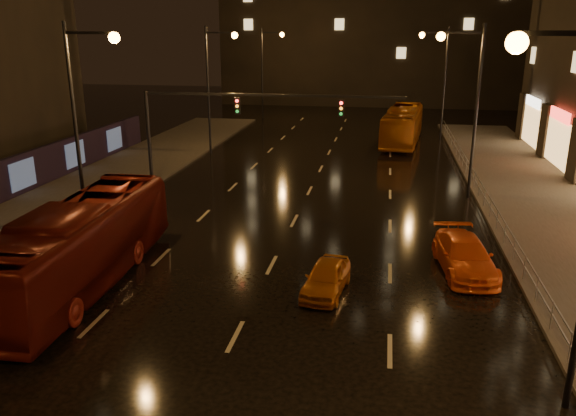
{
  "coord_description": "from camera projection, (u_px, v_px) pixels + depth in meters",
  "views": [
    {
      "loc": [
        4.5,
        -11.73,
        9.52
      ],
      "look_at": [
        0.66,
        10.31,
        2.5
      ],
      "focal_mm": 35.0,
      "sensor_mm": 36.0,
      "label": 1
    }
  ],
  "objects": [
    {
      "name": "ground",
      "position": [
        305.0,
        199.0,
        33.42
      ],
      "size": [
        140.0,
        140.0,
        0.0
      ],
      "primitive_type": "plane",
      "color": "black",
      "rests_on": "ground"
    },
    {
      "name": "sidewalk_left",
      "position": [
        50.0,
        212.0,
        30.91
      ],
      "size": [
        7.0,
        70.0,
        0.15
      ],
      "primitive_type": "cube",
      "color": "#38332D",
      "rests_on": "ground"
    },
    {
      "name": "sidewalk_right",
      "position": [
        573.0,
        242.0,
        26.48
      ],
      "size": [
        7.0,
        70.0,
        0.15
      ],
      "primitive_type": "cube",
      "color": "#38332D",
      "rests_on": "ground"
    },
    {
      "name": "traffic_signal",
      "position": [
        220.0,
        118.0,
        32.83
      ],
      "size": [
        15.31,
        0.32,
        6.2
      ],
      "color": "black",
      "rests_on": "ground"
    },
    {
      "name": "streetlight_right",
      "position": [
        575.0,
        170.0,
        13.11
      ],
      "size": [
        2.64,
        0.5,
        10.0
      ],
      "color": "black",
      "rests_on": "ground"
    },
    {
      "name": "railing_right",
      "position": [
        491.0,
        203.0,
        29.6
      ],
      "size": [
        0.05,
        56.0,
        1.0
      ],
      "color": "#99999E",
      "rests_on": "sidewalk_right"
    },
    {
      "name": "bus_red",
      "position": [
        80.0,
        245.0,
        21.66
      ],
      "size": [
        3.24,
        12.03,
        3.33
      ],
      "primitive_type": "imported",
      "rotation": [
        0.0,
        0.0,
        0.04
      ],
      "color": "#60130D",
      "rests_on": "ground"
    },
    {
      "name": "bus_curb",
      "position": [
        403.0,
        125.0,
        49.83
      ],
      "size": [
        3.98,
        11.83,
        3.23
      ],
      "primitive_type": "imported",
      "rotation": [
        0.0,
        0.0,
        -0.11
      ],
      "color": "#A04F10",
      "rests_on": "ground"
    },
    {
      "name": "taxi_near",
      "position": [
        326.0,
        278.0,
        21.33
      ],
      "size": [
        1.88,
        3.72,
        1.22
      ],
      "primitive_type": "imported",
      "rotation": [
        0.0,
        0.0,
        -0.13
      ],
      "color": "#BE5F11",
      "rests_on": "ground"
    },
    {
      "name": "taxi_far",
      "position": [
        465.0,
        256.0,
        23.16
      ],
      "size": [
        2.57,
        5.09,
        1.42
      ],
      "primitive_type": "imported",
      "rotation": [
        0.0,
        0.0,
        0.12
      ],
      "color": "#F05916",
      "rests_on": "ground"
    }
  ]
}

